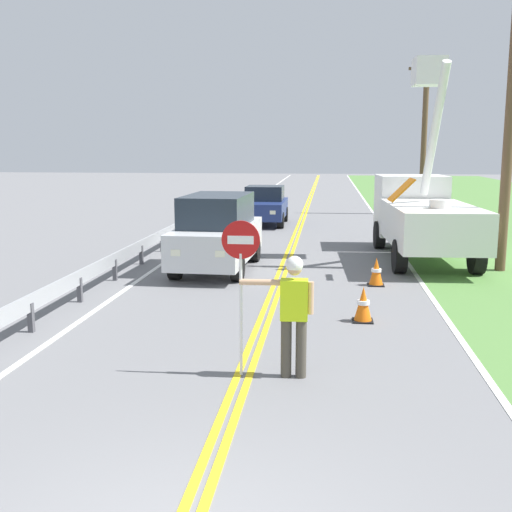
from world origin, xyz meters
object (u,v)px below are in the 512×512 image
traffic_cone_mid (376,272)px  traffic_cone_lead (363,305)px  flagger_worker (293,309)px  stop_sign_paddle (241,263)px  oncoming_suv_nearest (217,232)px  utility_pole_near (511,105)px  utility_pole_mid (424,133)px  oncoming_sedan_second (264,206)px  utility_bucket_truck (421,212)px

traffic_cone_mid → traffic_cone_lead: bearing=-98.5°
flagger_worker → traffic_cone_mid: 6.72m
flagger_worker → traffic_cone_lead: bearing=69.1°
stop_sign_paddle → oncoming_suv_nearest: stop_sign_paddle is taller
stop_sign_paddle → utility_pole_near: size_ratio=0.27×
traffic_cone_lead → flagger_worker: bearing=-110.9°
flagger_worker → utility_pole_mid: bearing=77.6°
oncoming_suv_nearest → oncoming_sedan_second: 10.64m
oncoming_sedan_second → traffic_cone_lead: size_ratio=5.87×
oncoming_suv_nearest → oncoming_sedan_second: bearing=88.8°
oncoming_suv_nearest → utility_pole_near: (7.83, 0.80, 3.42)m
utility_bucket_truck → oncoming_sedan_second: utility_bucket_truck is taller
oncoming_sedan_second → traffic_cone_lead: oncoming_sedan_second is taller
utility_bucket_truck → utility_pole_mid: size_ratio=0.88×
oncoming_suv_nearest → stop_sign_paddle: bearing=-77.5°
flagger_worker → utility_pole_mid: 24.65m
traffic_cone_lead → utility_pole_near: bearing=54.2°
oncoming_sedan_second → utility_pole_near: size_ratio=0.48×
utility_bucket_truck → traffic_cone_lead: size_ratio=9.86×
stop_sign_paddle → oncoming_suv_nearest: bearing=102.5°
stop_sign_paddle → utility_bucket_truck: size_ratio=0.34×
flagger_worker → oncoming_suv_nearest: oncoming_suv_nearest is taller
flagger_worker → utility_pole_mid: utility_pole_mid is taller
traffic_cone_mid → stop_sign_paddle: bearing=-110.8°
flagger_worker → oncoming_sedan_second: flagger_worker is taller
utility_bucket_truck → utility_pole_near: (1.92, -1.89, 3.05)m
utility_pole_near → traffic_cone_lead: size_ratio=12.27×
oncoming_sedan_second → traffic_cone_mid: (4.02, -12.17, -0.50)m
utility_pole_near → traffic_cone_mid: size_ratio=12.27×
stop_sign_paddle → traffic_cone_lead: size_ratio=3.33×
flagger_worker → utility_bucket_truck: size_ratio=0.26×
stop_sign_paddle → oncoming_sedan_second: 18.74m
utility_pole_mid → utility_bucket_truck: bearing=-98.3°
traffic_cone_lead → traffic_cone_mid: size_ratio=1.00×
utility_bucket_truck → traffic_cone_lead: (-2.15, -7.54, -1.10)m
flagger_worker → oncoming_sedan_second: bearing=97.1°
utility_pole_near → flagger_worker: bearing=-120.9°
oncoming_suv_nearest → traffic_cone_lead: bearing=-52.3°
utility_pole_near → traffic_cone_lead: utility_pole_near is taller
utility_bucket_truck → oncoming_sedan_second: 9.78m
stop_sign_paddle → utility_bucket_truck: bearing=69.0°
oncoming_suv_nearest → utility_pole_near: size_ratio=0.54×
oncoming_sedan_second → traffic_cone_mid: bearing=-71.7°
flagger_worker → oncoming_suv_nearest: (-2.55, 8.00, 0.01)m
oncoming_suv_nearest → utility_pole_mid: size_ratio=0.59×
traffic_cone_lead → oncoming_sedan_second: bearing=102.8°
flagger_worker → stop_sign_paddle: 1.02m
oncoming_sedan_second → traffic_cone_lead: (3.53, -15.49, -0.50)m
flagger_worker → utility_pole_near: 10.82m
oncoming_suv_nearest → traffic_cone_mid: (4.25, -1.54, -0.72)m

